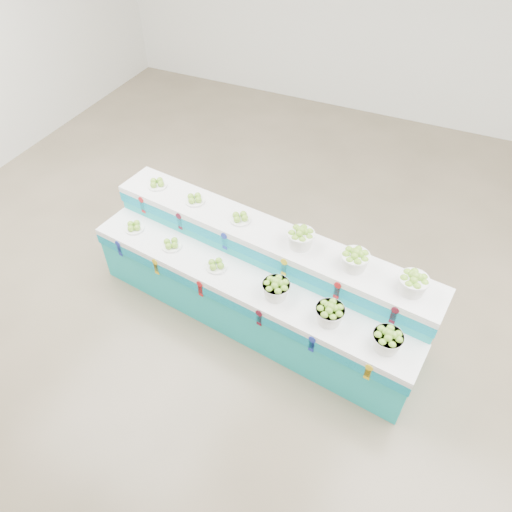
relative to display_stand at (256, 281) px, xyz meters
name	(u,v)px	position (x,y,z in m)	size (l,w,h in m)	color
ground	(278,317)	(0.25, 0.03, -0.51)	(10.00, 10.00, 0.00)	brown
display_stand	(256,281)	(0.00, 0.00, 0.00)	(3.61, 0.93, 1.02)	#1DB7B9
plate_lower_left	(134,226)	(-1.45, -0.03, 0.26)	(0.21, 0.21, 0.09)	white
plate_lower_mid	(171,243)	(-0.93, -0.10, 0.26)	(0.21, 0.21, 0.09)	white
plate_lower_right	(216,264)	(-0.36, -0.18, 0.26)	(0.21, 0.21, 0.09)	white
basket_lower_left	(276,288)	(0.33, -0.27, 0.31)	(0.27, 0.27, 0.20)	silver
basket_lower_mid	(330,313)	(0.88, -0.35, 0.31)	(0.27, 0.27, 0.20)	silver
basket_lower_right	(387,340)	(1.42, -0.42, 0.31)	(0.27, 0.27, 0.20)	silver
plate_upper_left	(157,183)	(-1.39, 0.42, 0.56)	(0.21, 0.21, 0.09)	white
plate_upper_mid	(195,198)	(-0.87, 0.34, 0.56)	(0.21, 0.21, 0.09)	white
plate_upper_right	(240,217)	(-0.30, 0.27, 0.56)	(0.21, 0.21, 0.09)	white
basket_upper_left	(301,237)	(0.39, 0.17, 0.61)	(0.27, 0.27, 0.20)	silver
basket_upper_mid	(355,259)	(0.94, 0.10, 0.61)	(0.27, 0.27, 0.20)	silver
basket_upper_right	(413,283)	(1.48, 0.02, 0.61)	(0.27, 0.27, 0.20)	silver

